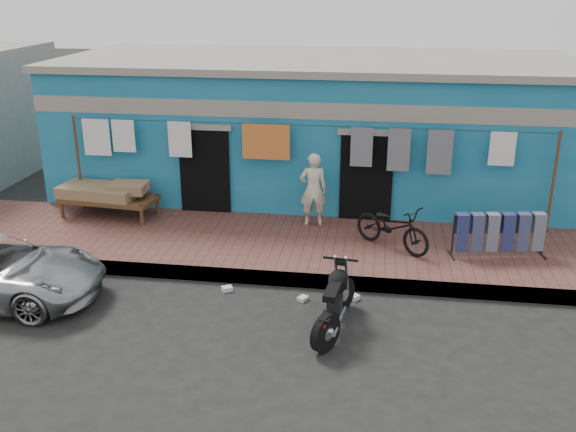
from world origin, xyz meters
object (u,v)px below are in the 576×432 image
Objects in this scene: seated_person at (313,189)px; motorcycle at (334,300)px; bicycle at (393,222)px; charpoy at (109,200)px; jeans_rack at (499,234)px.

motorcycle is at bearing 92.39° from seated_person.
bicycle reaches higher than charpoy.
seated_person is at bearing 1.28° from charpoy.
charpoy is 8.08m from jeans_rack.
motorcycle is at bearing -136.21° from jeans_rack.
bicycle is at bearing 138.71° from seated_person.
seated_person reaches higher than charpoy.
seated_person is 4.45m from charpoy.
bicycle reaches higher than motorcycle.
seated_person is 0.84× the size of jeans_rack.
motorcycle reaches higher than charpoy.
bicycle is at bearing -8.85° from charpoy.
jeans_rack is (8.01, -1.02, 0.07)m from charpoy.
charpoy is at bearing 117.97° from bicycle.
jeans_rack is (1.94, -0.08, -0.10)m from bicycle.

